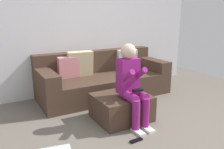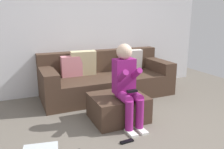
{
  "view_description": "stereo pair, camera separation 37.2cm",
  "coord_description": "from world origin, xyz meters",
  "px_view_note": "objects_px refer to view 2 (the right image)",
  "views": [
    {
      "loc": [
        -1.82,
        -1.93,
        1.51
      ],
      "look_at": [
        0.0,
        1.31,
        0.55
      ],
      "focal_mm": 37.43,
      "sensor_mm": 36.0,
      "label": 1
    },
    {
      "loc": [
        -1.49,
        -2.1,
        1.51
      ],
      "look_at": [
        0.0,
        1.31,
        0.55
      ],
      "focal_mm": 37.43,
      "sensor_mm": 36.0,
      "label": 2
    }
  ],
  "objects_px": {
    "ottoman": "(118,107)",
    "remote_near_ottoman": "(127,141)",
    "couch_sectional": "(105,79)",
    "person_seated": "(127,82)"
  },
  "relations": [
    {
      "from": "ottoman",
      "to": "person_seated",
      "type": "bearing_deg",
      "value": -74.36
    },
    {
      "from": "person_seated",
      "to": "ottoman",
      "type": "bearing_deg",
      "value": 105.64
    },
    {
      "from": "couch_sectional",
      "to": "person_seated",
      "type": "height_order",
      "value": "person_seated"
    },
    {
      "from": "ottoman",
      "to": "remote_near_ottoman",
      "type": "distance_m",
      "value": 0.68
    },
    {
      "from": "ottoman",
      "to": "couch_sectional",
      "type": "bearing_deg",
      "value": 77.27
    },
    {
      "from": "ottoman",
      "to": "remote_near_ottoman",
      "type": "height_order",
      "value": "ottoman"
    },
    {
      "from": "couch_sectional",
      "to": "ottoman",
      "type": "bearing_deg",
      "value": -102.73
    },
    {
      "from": "ottoman",
      "to": "person_seated",
      "type": "height_order",
      "value": "person_seated"
    },
    {
      "from": "couch_sectional",
      "to": "ottoman",
      "type": "xyz_separation_m",
      "value": [
        -0.25,
        -1.1,
        -0.13
      ]
    },
    {
      "from": "couch_sectional",
      "to": "ottoman",
      "type": "distance_m",
      "value": 1.13
    }
  ]
}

